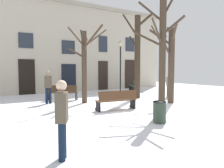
% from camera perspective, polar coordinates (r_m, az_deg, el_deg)
% --- Properties ---
extents(ground_plane, '(31.60, 31.60, 0.00)m').
position_cam_1_polar(ground_plane, '(10.46, 5.04, -6.33)').
color(ground_plane, white).
extents(building_facade, '(19.75, 0.60, 7.36)m').
position_cam_1_polar(building_facade, '(18.04, -12.20, 9.81)').
color(building_facade, '#BCB29E').
rests_on(building_facade, ground).
extents(tree_foreground, '(1.67, 2.02, 5.56)m').
position_cam_1_polar(tree_foreground, '(9.43, 13.04, 8.53)').
color(tree_foreground, '#423326').
rests_on(tree_foreground, ground).
extents(tree_left_of_center, '(1.63, 1.53, 5.44)m').
position_cam_1_polar(tree_left_of_center, '(13.99, 6.71, 7.76)').
color(tree_left_of_center, '#382B1E').
rests_on(tree_left_of_center, ground).
extents(tree_center, '(2.14, 2.27, 4.11)m').
position_cam_1_polar(tree_center, '(11.90, -7.27, 5.62)').
color(tree_center, '#423326').
rests_on(tree_center, ground).
extents(tree_right_of_center, '(1.48, 1.73, 4.27)m').
position_cam_1_polar(tree_right_of_center, '(12.22, 15.21, 5.59)').
color(tree_right_of_center, '#423326').
rests_on(tree_right_of_center, ground).
extents(streetlamp, '(0.30, 0.30, 3.91)m').
position_cam_1_polar(streetlamp, '(15.86, 2.23, 5.88)').
color(streetlamp, black).
rests_on(streetlamp, ground).
extents(litter_bin, '(0.47, 0.47, 0.76)m').
position_cam_1_polar(litter_bin, '(7.76, 12.38, -7.20)').
color(litter_bin, '#2D3D2D').
rests_on(litter_bin, ground).
extents(bench_near_lamp, '(1.78, 1.33, 0.91)m').
position_cam_1_polar(bench_near_lamp, '(13.20, -13.08, -2.13)').
color(bench_near_lamp, '#3D2819').
rests_on(bench_near_lamp, ground).
extents(bench_back_to_back_right, '(1.11, 1.64, 0.87)m').
position_cam_1_polar(bench_back_to_back_right, '(17.97, 5.80, -0.52)').
color(bench_back_to_back_right, '#2D4C33').
rests_on(bench_back_to_back_right, ground).
extents(bench_facing_shops, '(1.96, 0.71, 0.91)m').
position_cam_1_polar(bench_facing_shops, '(9.85, 1.26, -4.19)').
color(bench_facing_shops, '#51331E').
rests_on(bench_facing_shops, ground).
extents(person_strolling, '(0.37, 0.44, 1.65)m').
position_cam_1_polar(person_strolling, '(4.61, -13.04, -8.23)').
color(person_strolling, black).
rests_on(person_strolling, ground).
extents(person_near_bench, '(0.42, 0.30, 1.78)m').
position_cam_1_polar(person_near_bench, '(12.11, -16.45, -0.31)').
color(person_near_bench, black).
rests_on(person_near_bench, ground).
extents(person_crossing_plaza, '(0.40, 0.44, 1.60)m').
position_cam_1_polar(person_crossing_plaza, '(14.76, 14.84, 0.01)').
color(person_crossing_plaza, '#403D3A').
rests_on(person_crossing_plaza, ground).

